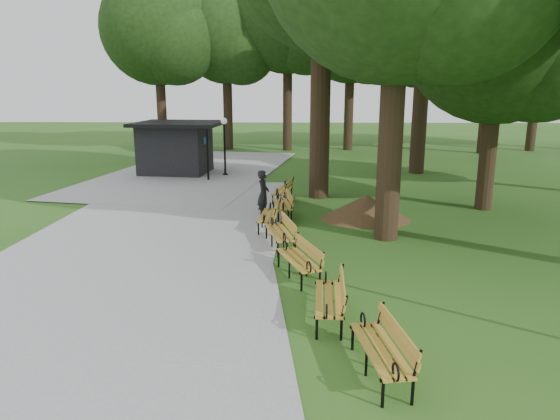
{
  "coord_description": "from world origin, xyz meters",
  "views": [
    {
      "loc": [
        0.32,
        -12.52,
        4.48
      ],
      "look_at": [
        -0.01,
        1.22,
        1.1
      ],
      "focal_mm": 32.83,
      "sensor_mm": 36.0,
      "label": 1
    }
  ],
  "objects_px": {
    "person": "(263,194)",
    "bench_1": "(329,299)",
    "lamp_post": "(224,134)",
    "bench_0": "(380,350)",
    "lawn_tree_1": "(500,26)",
    "bench_4": "(269,216)",
    "bench_6": "(283,190)",
    "kiosk": "(175,148)",
    "bench_5": "(282,204)",
    "bench_2": "(298,260)",
    "bench_3": "(280,233)",
    "dirt_mound": "(366,207)"
  },
  "relations": [
    {
      "from": "dirt_mound",
      "to": "bench_1",
      "type": "height_order",
      "value": "bench_1"
    },
    {
      "from": "bench_0",
      "to": "bench_1",
      "type": "distance_m",
      "value": 2.06
    },
    {
      "from": "lamp_post",
      "to": "bench_0",
      "type": "xyz_separation_m",
      "value": [
        4.78,
        -18.11,
        -1.66
      ]
    },
    {
      "from": "kiosk",
      "to": "dirt_mound",
      "type": "bearing_deg",
      "value": -40.45
    },
    {
      "from": "dirt_mound",
      "to": "bench_5",
      "type": "distance_m",
      "value": 2.88
    },
    {
      "from": "bench_0",
      "to": "bench_6",
      "type": "relative_size",
      "value": 1.0
    },
    {
      "from": "kiosk",
      "to": "dirt_mound",
      "type": "distance_m",
      "value": 12.47
    },
    {
      "from": "bench_4",
      "to": "bench_6",
      "type": "relative_size",
      "value": 1.0
    },
    {
      "from": "person",
      "to": "bench_1",
      "type": "xyz_separation_m",
      "value": [
        1.71,
        -7.93,
        -0.38
      ]
    },
    {
      "from": "bench_2",
      "to": "person",
      "type": "bearing_deg",
      "value": 171.69
    },
    {
      "from": "person",
      "to": "dirt_mound",
      "type": "distance_m",
      "value": 3.54
    },
    {
      "from": "bench_4",
      "to": "lawn_tree_1",
      "type": "distance_m",
      "value": 10.24
    },
    {
      "from": "bench_0",
      "to": "bench_3",
      "type": "height_order",
      "value": "same"
    },
    {
      "from": "lamp_post",
      "to": "bench_1",
      "type": "distance_m",
      "value": 16.76
    },
    {
      "from": "lamp_post",
      "to": "lawn_tree_1",
      "type": "relative_size",
      "value": 0.3
    },
    {
      "from": "bench_1",
      "to": "bench_2",
      "type": "bearing_deg",
      "value": -162.76
    },
    {
      "from": "bench_4",
      "to": "bench_6",
      "type": "bearing_deg",
      "value": 179.17
    },
    {
      "from": "kiosk",
      "to": "bench_4",
      "type": "relative_size",
      "value": 2.22
    },
    {
      "from": "bench_1",
      "to": "bench_4",
      "type": "xyz_separation_m",
      "value": [
        -1.45,
        6.44,
        0.0
      ]
    },
    {
      "from": "bench_6",
      "to": "lawn_tree_1",
      "type": "distance_m",
      "value": 9.6
    },
    {
      "from": "bench_1",
      "to": "bench_3",
      "type": "relative_size",
      "value": 1.0
    },
    {
      "from": "lamp_post",
      "to": "bench_3",
      "type": "relative_size",
      "value": 1.52
    },
    {
      "from": "bench_0",
      "to": "bench_6",
      "type": "xyz_separation_m",
      "value": [
        -1.78,
        12.34,
        0.0
      ]
    },
    {
      "from": "dirt_mound",
      "to": "bench_3",
      "type": "bearing_deg",
      "value": -131.55
    },
    {
      "from": "bench_4",
      "to": "bench_6",
      "type": "height_order",
      "value": "same"
    },
    {
      "from": "dirt_mound",
      "to": "kiosk",
      "type": "bearing_deg",
      "value": 133.15
    },
    {
      "from": "bench_5",
      "to": "bench_2",
      "type": "bearing_deg",
      "value": -2.38
    },
    {
      "from": "kiosk",
      "to": "bench_5",
      "type": "height_order",
      "value": "kiosk"
    },
    {
      "from": "person",
      "to": "bench_5",
      "type": "xyz_separation_m",
      "value": [
        0.64,
        0.08,
        -0.38
      ]
    },
    {
      "from": "bench_1",
      "to": "bench_2",
      "type": "relative_size",
      "value": 1.0
    },
    {
      "from": "kiosk",
      "to": "bench_2",
      "type": "bearing_deg",
      "value": -60.73
    },
    {
      "from": "person",
      "to": "lamp_post",
      "type": "distance_m",
      "value": 8.67
    },
    {
      "from": "bench_0",
      "to": "bench_5",
      "type": "height_order",
      "value": "same"
    },
    {
      "from": "bench_1",
      "to": "bench_5",
      "type": "distance_m",
      "value": 8.08
    },
    {
      "from": "bench_0",
      "to": "bench_4",
      "type": "xyz_separation_m",
      "value": [
        -2.13,
        8.39,
        0.0
      ]
    },
    {
      "from": "bench_4",
      "to": "bench_6",
      "type": "xyz_separation_m",
      "value": [
        0.36,
        3.95,
        0.0
      ]
    },
    {
      "from": "bench_2",
      "to": "bench_5",
      "type": "height_order",
      "value": "same"
    },
    {
      "from": "bench_0",
      "to": "bench_6",
      "type": "height_order",
      "value": "same"
    },
    {
      "from": "dirt_mound",
      "to": "lawn_tree_1",
      "type": "distance_m",
      "value": 7.69
    },
    {
      "from": "kiosk",
      "to": "dirt_mound",
      "type": "height_order",
      "value": "kiosk"
    },
    {
      "from": "bench_0",
      "to": "lawn_tree_1",
      "type": "distance_m",
      "value": 13.96
    },
    {
      "from": "bench_5",
      "to": "lawn_tree_1",
      "type": "height_order",
      "value": "lawn_tree_1"
    },
    {
      "from": "lamp_post",
      "to": "bench_4",
      "type": "bearing_deg",
      "value": -74.79
    },
    {
      "from": "bench_6",
      "to": "bench_4",
      "type": "bearing_deg",
      "value": 4.64
    },
    {
      "from": "person",
      "to": "bench_5",
      "type": "relative_size",
      "value": 0.86
    },
    {
      "from": "kiosk",
      "to": "bench_1",
      "type": "distance_m",
      "value": 18.12
    },
    {
      "from": "person",
      "to": "kiosk",
      "type": "height_order",
      "value": "kiosk"
    },
    {
      "from": "bench_1",
      "to": "bench_2",
      "type": "height_order",
      "value": "same"
    },
    {
      "from": "dirt_mound",
      "to": "bench_0",
      "type": "xyz_separation_m",
      "value": [
        -1.12,
        -9.68,
        0.02
      ]
    },
    {
      "from": "bench_0",
      "to": "lamp_post",
      "type": "bearing_deg",
      "value": -173.8
    }
  ]
}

